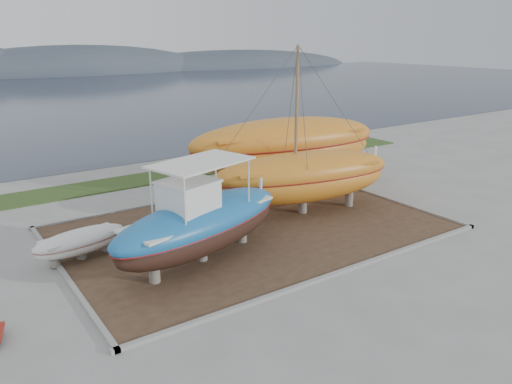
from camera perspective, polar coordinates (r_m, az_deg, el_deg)
ground at (r=22.01m, az=5.48°, el=-7.37°), size 140.00×140.00×0.00m
dirt_patch at (r=24.93m, az=-0.40°, el=-4.16°), size 18.00×12.00×0.06m
curb_frame at (r=24.92m, az=-0.40°, el=-4.06°), size 18.60×12.60×0.15m
grass_strip at (r=34.58m, az=-11.13°, el=1.73°), size 44.00×3.00×0.08m
sea at (r=86.70m, az=-26.00°, el=9.60°), size 260.00×100.00×0.04m
blue_caique at (r=20.78m, az=-6.34°, el=-2.32°), size 9.39×5.18×4.31m
white_dinghy at (r=22.70m, az=-19.40°, el=-5.69°), size 4.27×2.20×1.22m
orange_sailboat at (r=26.01m, az=5.62°, el=6.75°), size 10.54×4.99×8.72m
orange_bare_hull at (r=31.49m, az=3.38°, el=4.46°), size 13.23×5.71×4.19m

